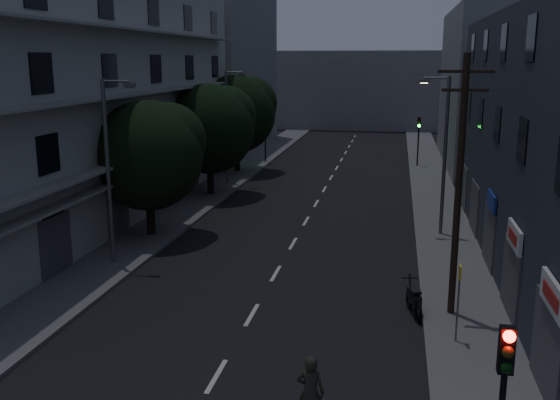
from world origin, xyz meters
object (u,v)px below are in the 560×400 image
(traffic_signal_near, at_px, (504,386))
(utility_pole, at_px, (459,182))
(motorcycle, at_px, (414,301))
(bus_stop_sign, at_px, (459,289))

(traffic_signal_near, distance_m, utility_pole, 10.71)
(traffic_signal_near, xyz_separation_m, motorcycle, (-1.26, 10.49, -2.58))
(utility_pole, distance_m, motorcycle, 4.54)
(traffic_signal_near, xyz_separation_m, utility_pole, (0.04, 10.56, 1.77))
(utility_pole, relative_size, motorcycle, 4.43)
(utility_pole, bearing_deg, traffic_signal_near, -90.19)
(traffic_signal_near, height_order, motorcycle, traffic_signal_near)
(bus_stop_sign, xyz_separation_m, motorcycle, (-1.27, 2.26, -1.37))
(utility_pole, relative_size, bus_stop_sign, 3.56)
(motorcycle, bearing_deg, traffic_signal_near, -95.68)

